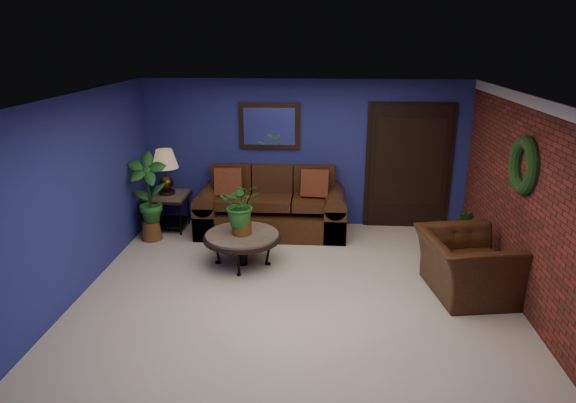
# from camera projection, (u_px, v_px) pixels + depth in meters

# --- Properties ---
(floor) EXTENTS (5.50, 5.50, 0.00)m
(floor) POSITION_uv_depth(u_px,v_px,m) (297.00, 289.00, 6.73)
(floor) COLOR beige
(floor) RESTS_ON ground
(wall_back) EXTENTS (5.50, 0.04, 2.50)m
(wall_back) POSITION_uv_depth(u_px,v_px,m) (305.00, 154.00, 8.72)
(wall_back) COLOR navy
(wall_back) RESTS_ON ground
(wall_left) EXTENTS (0.04, 5.00, 2.50)m
(wall_left) POSITION_uv_depth(u_px,v_px,m) (82.00, 194.00, 6.53)
(wall_left) COLOR navy
(wall_left) RESTS_ON ground
(wall_right_brick) EXTENTS (0.04, 5.00, 2.50)m
(wall_right_brick) POSITION_uv_depth(u_px,v_px,m) (525.00, 203.00, 6.17)
(wall_right_brick) COLOR maroon
(wall_right_brick) RESTS_ON ground
(ceiling) EXTENTS (5.50, 5.00, 0.02)m
(ceiling) POSITION_uv_depth(u_px,v_px,m) (298.00, 96.00, 5.96)
(ceiling) COLOR silver
(ceiling) RESTS_ON wall_back
(crown_molding) EXTENTS (0.03, 5.00, 0.14)m
(crown_molding) POSITION_uv_depth(u_px,v_px,m) (538.00, 104.00, 5.81)
(crown_molding) COLOR white
(crown_molding) RESTS_ON wall_right_brick
(wall_mirror) EXTENTS (1.02, 0.06, 0.77)m
(wall_mirror) POSITION_uv_depth(u_px,v_px,m) (269.00, 126.00, 8.58)
(wall_mirror) COLOR #402912
(wall_mirror) RESTS_ON wall_back
(closet_door) EXTENTS (1.44, 0.06, 2.18)m
(closet_door) POSITION_uv_depth(u_px,v_px,m) (408.00, 167.00, 8.64)
(closet_door) COLOR black
(closet_door) RESTS_ON wall_back
(wreath) EXTENTS (0.16, 0.72, 0.72)m
(wreath) POSITION_uv_depth(u_px,v_px,m) (524.00, 165.00, 6.08)
(wreath) COLOR black
(wreath) RESTS_ON wall_right_brick
(sofa) EXTENTS (2.45, 1.06, 1.10)m
(sofa) POSITION_uv_depth(u_px,v_px,m) (272.00, 210.00, 8.64)
(sofa) COLOR #422412
(sofa) RESTS_ON ground
(coffee_table) EXTENTS (1.11, 1.11, 0.48)m
(coffee_table) POSITION_uv_depth(u_px,v_px,m) (242.00, 237.00, 7.33)
(coffee_table) COLOR #4A4641
(coffee_table) RESTS_ON ground
(end_table) EXTENTS (0.69, 0.69, 0.63)m
(end_table) POSITION_uv_depth(u_px,v_px,m) (168.00, 202.00, 8.68)
(end_table) COLOR #4A4641
(end_table) RESTS_ON ground
(table_lamp) EXTENTS (0.44, 0.44, 0.73)m
(table_lamp) POSITION_uv_depth(u_px,v_px,m) (165.00, 166.00, 8.49)
(table_lamp) COLOR #402912
(table_lamp) RESTS_ON end_table
(side_chair) EXTENTS (0.39, 0.39, 0.86)m
(side_chair) POSITION_uv_depth(u_px,v_px,m) (308.00, 204.00, 8.58)
(side_chair) COLOR brown
(side_chair) RESTS_ON ground
(armchair) EXTENTS (1.23, 1.35, 0.78)m
(armchair) POSITION_uv_depth(u_px,v_px,m) (466.00, 265.00, 6.51)
(armchair) COLOR #422412
(armchair) RESTS_ON ground
(coffee_plant) EXTENTS (0.61, 0.55, 0.76)m
(coffee_plant) POSITION_uv_depth(u_px,v_px,m) (241.00, 206.00, 7.18)
(coffee_plant) COLOR brown
(coffee_plant) RESTS_ON coffee_table
(floor_plant) EXTENTS (0.40, 0.35, 0.77)m
(floor_plant) POSITION_uv_depth(u_px,v_px,m) (460.00, 233.00, 7.55)
(floor_plant) COLOR brown
(floor_plant) RESTS_ON ground
(tall_plant) EXTENTS (0.67, 0.50, 1.43)m
(tall_plant) POSITION_uv_depth(u_px,v_px,m) (148.00, 194.00, 8.14)
(tall_plant) COLOR brown
(tall_plant) RESTS_ON ground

